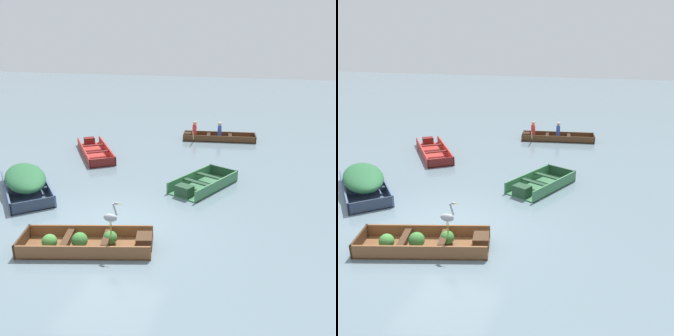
% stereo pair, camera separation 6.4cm
% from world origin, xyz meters
% --- Properties ---
extents(ground_plane, '(80.00, 80.00, 0.00)m').
position_xyz_m(ground_plane, '(0.00, 0.00, 0.00)').
color(ground_plane, slate).
extents(dinghy_wooden_brown_foreground, '(3.19, 1.77, 0.41)m').
position_xyz_m(dinghy_wooden_brown_foreground, '(0.00, -0.97, 0.14)').
color(dinghy_wooden_brown_foreground, brown).
rests_on(dinghy_wooden_brown_foreground, ground).
extents(skiff_green_near_moored, '(2.03, 2.67, 0.37)m').
position_xyz_m(skiff_green_near_moored, '(1.82, 3.36, 0.13)').
color(skiff_green_near_moored, '#387047').
rests_on(skiff_green_near_moored, ground).
extents(skiff_red_mid_moored, '(2.89, 3.47, 0.35)m').
position_xyz_m(skiff_red_mid_moored, '(-3.26, 5.97, 0.11)').
color(skiff_red_mid_moored, '#AD2D28').
rests_on(skiff_red_mid_moored, ground).
extents(skiff_slate_blue_far_moored, '(2.99, 3.10, 0.80)m').
position_xyz_m(skiff_slate_blue_far_moored, '(-3.42, 1.52, 0.45)').
color(skiff_slate_blue_far_moored, '#475B7F').
rests_on(skiff_slate_blue_far_moored, ground).
extents(rowboat_dark_varnish_with_crew, '(3.51, 2.18, 0.88)m').
position_xyz_m(rowboat_dark_varnish_with_crew, '(1.26, 9.62, 0.17)').
color(rowboat_dark_varnish_with_crew, '#4C2D19').
rests_on(rowboat_dark_varnish_with_crew, ground).
extents(heron_on_dinghy, '(0.45, 0.14, 0.84)m').
position_xyz_m(heron_on_dinghy, '(0.59, -0.94, 0.88)').
color(heron_on_dinghy, olive).
rests_on(heron_on_dinghy, dinghy_wooden_brown_foreground).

